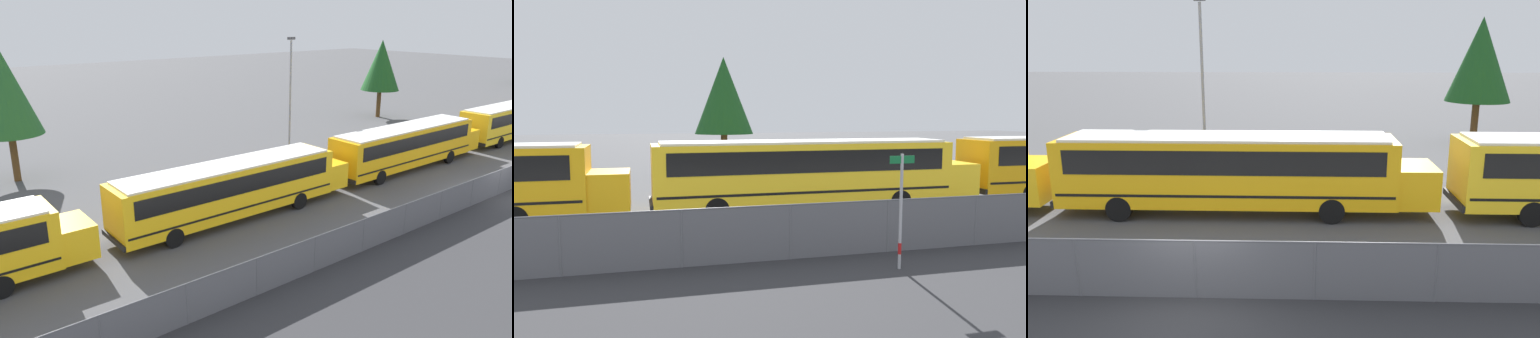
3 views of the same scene
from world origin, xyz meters
The scene contains 3 objects.
school_bus_4 centered at (14.99, 6.59, 1.79)m, with size 14.08×2.49×3.01m.
street_sign centered at (14.60, -1.58, 1.62)m, with size 0.70×0.09×3.06m.
tree_1 centered at (13.51, 19.83, 5.31)m, with size 3.88×3.88×7.87m.
Camera 2 is at (8.02, -13.14, 4.05)m, focal length 35.00 mm.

